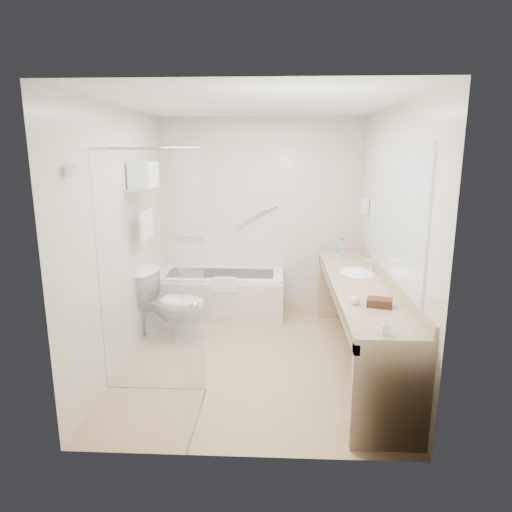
{
  "coord_description": "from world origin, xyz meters",
  "views": [
    {
      "loc": [
        0.22,
        -4.38,
        2.09
      ],
      "look_at": [
        0.0,
        0.3,
        1.0
      ],
      "focal_mm": 32.0,
      "sensor_mm": 36.0,
      "label": 1
    }
  ],
  "objects_px": {
    "bathtub": "(221,294)",
    "vanity_counter": "(360,304)",
    "toilet": "(172,305)",
    "water_bottle_left": "(342,248)",
    "amenity_basket": "(380,303)"
  },
  "relations": [
    {
      "from": "amenity_basket",
      "to": "water_bottle_left",
      "type": "xyz_separation_m",
      "value": [
        -0.06,
        1.84,
        0.06
      ]
    },
    {
      "from": "bathtub",
      "to": "vanity_counter",
      "type": "relative_size",
      "value": 0.59
    },
    {
      "from": "toilet",
      "to": "water_bottle_left",
      "type": "bearing_deg",
      "value": -63.07
    },
    {
      "from": "water_bottle_left",
      "to": "amenity_basket",
      "type": "bearing_deg",
      "value": -88.24
    },
    {
      "from": "bathtub",
      "to": "water_bottle_left",
      "type": "xyz_separation_m",
      "value": [
        1.5,
        -0.22,
        0.67
      ]
    },
    {
      "from": "water_bottle_left",
      "to": "bathtub",
      "type": "bearing_deg",
      "value": 171.83
    },
    {
      "from": "vanity_counter",
      "to": "toilet",
      "type": "bearing_deg",
      "value": 163.52
    },
    {
      "from": "toilet",
      "to": "water_bottle_left",
      "type": "relative_size",
      "value": 3.83
    },
    {
      "from": "toilet",
      "to": "amenity_basket",
      "type": "relative_size",
      "value": 4.03
    },
    {
      "from": "vanity_counter",
      "to": "amenity_basket",
      "type": "xyz_separation_m",
      "value": [
        0.03,
        -0.67,
        0.24
      ]
    },
    {
      "from": "vanity_counter",
      "to": "toilet",
      "type": "xyz_separation_m",
      "value": [
        -1.97,
        0.58,
        -0.25
      ]
    },
    {
      "from": "vanity_counter",
      "to": "amenity_basket",
      "type": "relative_size",
      "value": 13.55
    },
    {
      "from": "bathtub",
      "to": "water_bottle_left",
      "type": "distance_m",
      "value": 1.66
    },
    {
      "from": "amenity_basket",
      "to": "water_bottle_left",
      "type": "distance_m",
      "value": 1.84
    },
    {
      "from": "vanity_counter",
      "to": "toilet",
      "type": "distance_m",
      "value": 2.07
    }
  ]
}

